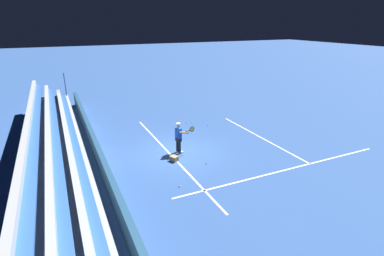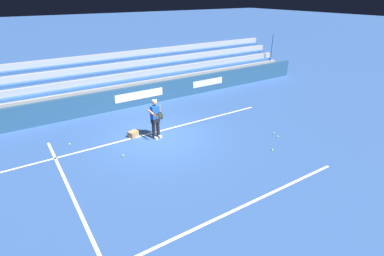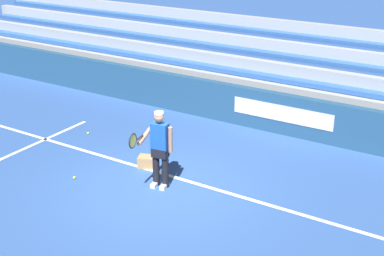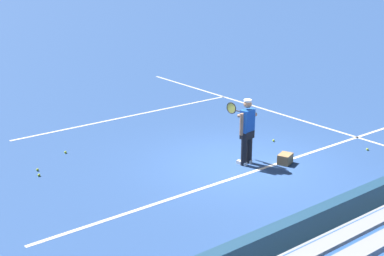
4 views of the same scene
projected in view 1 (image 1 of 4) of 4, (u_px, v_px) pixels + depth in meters
ground_plane at (178, 152)px, 16.47m from camera, size 160.00×160.00×0.00m
court_baseline_white at (170, 154)px, 16.27m from camera, size 12.00×0.10×0.01m
court_sideline_white at (287, 170)px, 14.55m from camera, size 0.10×12.00×0.01m
court_service_line_white at (260, 137)px, 18.65m from camera, size 8.22×0.10×0.01m
back_wall_sponsor_board at (99, 157)px, 14.63m from camera, size 25.83×0.25×1.10m
bleacher_stand at (58, 161)px, 13.84m from camera, size 24.54×2.40×2.95m
tennis_player at (179, 138)px, 16.12m from camera, size 0.59×1.04×1.71m
ball_box_cardboard at (174, 158)px, 15.43m from camera, size 0.48×0.43×0.26m
tennis_ball_on_baseline at (180, 186)px, 13.03m from camera, size 0.07×0.07×0.07m
tennis_ball_far_left at (192, 122)px, 21.32m from camera, size 0.07×0.07×0.07m
tennis_ball_near_player at (206, 163)px, 15.15m from camera, size 0.07×0.07×0.07m
tennis_ball_midcourt at (208, 125)px, 20.67m from camera, size 0.07×0.07×0.07m
tennis_ball_stray_back at (187, 122)px, 21.27m from camera, size 0.07×0.07×0.07m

